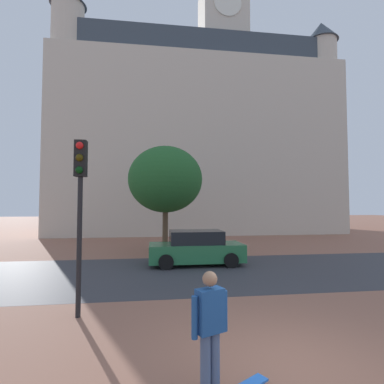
% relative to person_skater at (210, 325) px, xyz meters
% --- Properties ---
extents(ground_plane, '(120.00, 120.00, 0.00)m').
position_rel_person_skater_xyz_m(ground_plane, '(1.50, 10.32, -0.96)').
color(ground_plane, '#93604C').
extents(street_asphalt_strip, '(120.00, 6.56, 0.00)m').
position_rel_person_skater_xyz_m(street_asphalt_strip, '(1.50, 7.44, -0.96)').
color(street_asphalt_strip, '#38383D').
rests_on(street_asphalt_strip, ground_plane).
extents(landmark_building, '(27.82, 14.22, 32.50)m').
position_rel_person_skater_xyz_m(landmark_building, '(3.96, 27.48, 9.16)').
color(landmark_building, beige).
rests_on(landmark_building, ground_plane).
extents(person_skater, '(0.57, 0.39, 1.73)m').
position_rel_person_skater_xyz_m(person_skater, '(0.00, 0.00, 0.00)').
color(person_skater, slate).
rests_on(person_skater, ground_plane).
extents(car_green, '(4.25, 2.01, 1.54)m').
position_rel_person_skater_xyz_m(car_green, '(1.10, 8.88, -0.23)').
color(car_green, '#287042').
rests_on(car_green, ground_plane).
extents(traffic_light_pole, '(0.28, 0.34, 4.30)m').
position_rel_person_skater_xyz_m(traffic_light_pole, '(-2.62, 3.15, 2.06)').
color(traffic_light_pole, black).
rests_on(traffic_light_pole, ground_plane).
extents(tree_curb_far, '(4.30, 4.30, 6.16)m').
position_rel_person_skater_xyz_m(tree_curb_far, '(-0.17, 12.55, 3.25)').
color(tree_curb_far, brown).
rests_on(tree_curb_far, ground_plane).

